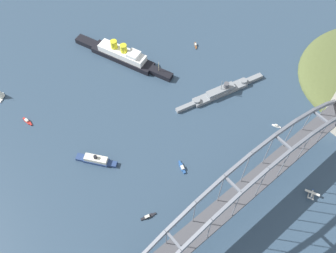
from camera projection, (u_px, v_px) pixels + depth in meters
ground_plane at (240, 205)px, 256.17m from camera, size 1400.00×1400.00×0.00m
harbor_arch_bridge at (247, 189)px, 232.44m from camera, size 278.66×19.12×66.85m
ocean_liner at (122, 55)px, 330.45m from camera, size 44.33×98.37×18.69m
naval_cruiser at (221, 91)px, 310.07m from camera, size 84.15×22.29×16.46m
harbor_ferry_steamer at (96, 160)px, 273.42m from camera, size 23.39×28.31×8.26m
seaplane_taxiing_near_bridge at (312, 194)px, 258.55m from camera, size 8.64×10.23×4.86m
small_boat_0 at (148, 216)px, 250.88m from camera, size 11.32×4.39×1.94m
small_boat_1 at (276, 126)px, 292.70m from camera, size 4.39×7.01×2.20m
small_boat_2 at (196, 45)px, 343.98m from camera, size 6.21×8.09×1.91m
small_boat_3 at (27, 121)px, 295.20m from camera, size 3.59×10.96×2.35m
small_boat_4 at (182, 167)px, 271.84m from camera, size 5.04×11.12×2.35m
small_boat_5 at (0, 93)px, 306.05m from camera, size 8.85×9.90×10.79m
channel_marker_buoy at (172, 225)px, 247.19m from camera, size 2.20×2.20×2.75m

